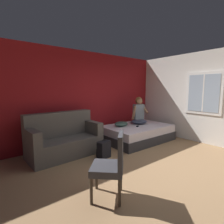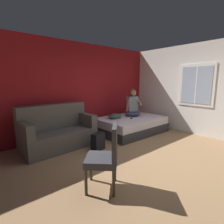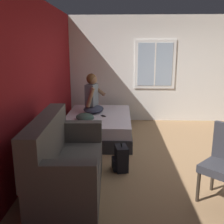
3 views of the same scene
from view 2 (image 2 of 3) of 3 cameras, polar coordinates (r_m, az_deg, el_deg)
The scene contains 10 objects.
ground_plane at distance 3.83m, azimuth 14.53°, elevation -15.05°, with size 40.00×40.00×0.00m, color #93704C.
wall_back_accent at distance 5.46m, azimuth -8.66°, elevation 7.26°, with size 9.82×0.16×2.70m, color maroon.
wall_side_with_window at distance 5.72m, azimuth 29.70°, elevation 6.21°, with size 0.19×6.61×2.70m.
bed at distance 5.58m, azimuth 6.17°, elevation -4.21°, with size 2.10×1.42×0.48m.
couch at distance 4.45m, azimuth -17.28°, elevation -6.18°, with size 1.73×0.90×1.04m.
side_chair at distance 2.65m, azimuth -1.98°, elevation -13.77°, with size 0.65×0.65×0.98m.
person_seated at distance 5.72m, azimuth 6.76°, elevation 2.25°, with size 0.62×0.56×0.88m.
backpack at distance 4.19m, azimuth -4.66°, elevation -9.67°, with size 0.33×0.28×0.46m.
throw_pillow at distance 5.35m, azimuth 1.03°, elevation -1.32°, with size 0.48×0.36×0.14m, color #385147.
cell_phone at distance 5.37m, azimuth 6.33°, elevation -2.04°, with size 0.07×0.14×0.01m, color black.
Camera 2 is at (-2.88, -1.95, 1.60)m, focal length 28.00 mm.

